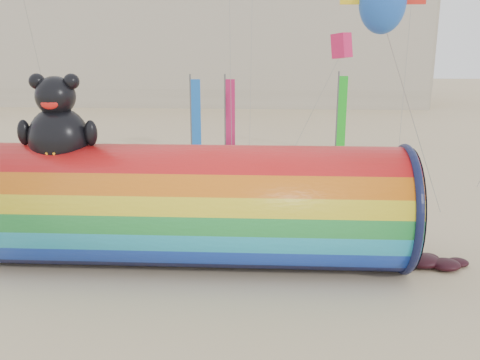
{
  "coord_description": "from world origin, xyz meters",
  "views": [
    {
      "loc": [
        1.46,
        -16.89,
        7.41
      ],
      "look_at": [
        0.5,
        1.5,
        2.4
      ],
      "focal_mm": 40.0,
      "sensor_mm": 36.0,
      "label": 1
    }
  ],
  "objects_px": {
    "kite_handler": "(403,227)",
    "fabric_bundle": "(428,261)",
    "hotel_building": "(150,8)",
    "windsock_assembly": "(195,202)"
  },
  "relations": [
    {
      "from": "kite_handler",
      "to": "fabric_bundle",
      "type": "height_order",
      "value": "kite_handler"
    },
    {
      "from": "hotel_building",
      "to": "kite_handler",
      "type": "bearing_deg",
      "value": -67.87
    },
    {
      "from": "hotel_building",
      "to": "windsock_assembly",
      "type": "relative_size",
      "value": 4.38
    },
    {
      "from": "kite_handler",
      "to": "fabric_bundle",
      "type": "distance_m",
      "value": 1.57
    },
    {
      "from": "hotel_building",
      "to": "fabric_bundle",
      "type": "distance_m",
      "value": 50.89
    },
    {
      "from": "kite_handler",
      "to": "hotel_building",
      "type": "bearing_deg",
      "value": -65.72
    },
    {
      "from": "windsock_assembly",
      "to": "kite_handler",
      "type": "xyz_separation_m",
      "value": [
        7.16,
        1.35,
        -1.2
      ]
    },
    {
      "from": "windsock_assembly",
      "to": "fabric_bundle",
      "type": "bearing_deg",
      "value": 0.57
    },
    {
      "from": "hotel_building",
      "to": "fabric_bundle",
      "type": "relative_size",
      "value": 23.06
    },
    {
      "from": "hotel_building",
      "to": "windsock_assembly",
      "type": "height_order",
      "value": "hotel_building"
    }
  ]
}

